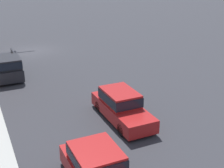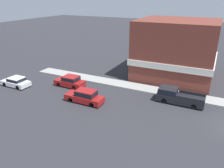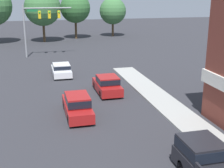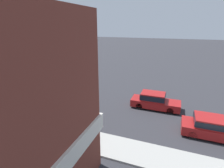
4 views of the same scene
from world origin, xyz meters
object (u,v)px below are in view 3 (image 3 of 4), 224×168
Objects in this scene: car_lead at (77,105)px; pickup_truck_parked at (212,167)px; car_second_ahead at (61,69)px; car_oncoming at (107,84)px.

pickup_truck_parked is (4.90, -10.06, 0.03)m from car_lead.
car_lead is 11.78m from car_second_ahead.
car_lead is 5.78m from car_oncoming.
car_lead is at bearing 54.34° from car_oncoming.
pickup_truck_parked is at bearing 95.92° from car_oncoming.
car_oncoming reaches higher than car_second_ahead.
pickup_truck_parked is (4.97, -21.84, 0.16)m from car_second_ahead.
car_oncoming is (3.37, 4.70, -0.03)m from car_lead.
car_second_ahead is (-0.07, 11.78, -0.13)m from car_lead.
car_second_ahead is at bearing 90.36° from car_lead.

